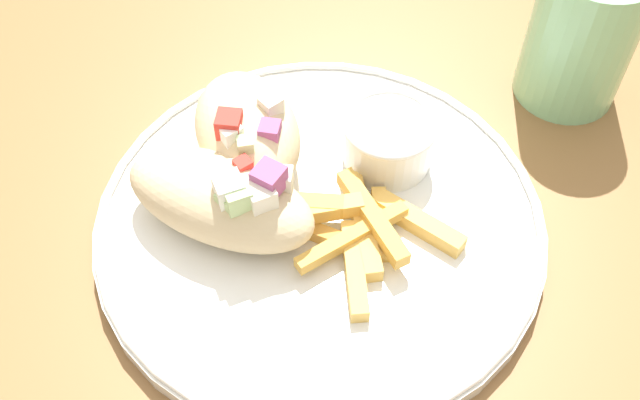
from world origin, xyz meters
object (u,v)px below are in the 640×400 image
at_px(pita_sandwich_far, 247,131).
at_px(water_glass, 580,39).
at_px(pita_sandwich_near, 222,199).
at_px(sauce_ramekin, 389,138).
at_px(plate, 320,221).
at_px(fries_pile, 355,227).

xyz_separation_m(pita_sandwich_far, water_glass, (0.17, 0.19, 0.01)).
bearing_deg(pita_sandwich_far, pita_sandwich_near, -31.95).
distance_m(sauce_ramekin, water_glass, 0.17).
height_order(pita_sandwich_near, water_glass, water_glass).
xyz_separation_m(pita_sandwich_far, sauce_ramekin, (0.09, 0.05, -0.01)).
bearing_deg(plate, fries_pile, -3.84).
xyz_separation_m(plate, pita_sandwich_far, (-0.07, 0.02, 0.03)).
relative_size(pita_sandwich_near, water_glass, 1.19).
xyz_separation_m(plate, water_glass, (0.10, 0.22, 0.04)).
bearing_deg(water_glass, plate, -115.74).
bearing_deg(water_glass, fries_pile, -109.43).
bearing_deg(pita_sandwich_near, fries_pile, 17.09).
height_order(pita_sandwich_far, sauce_ramekin, pita_sandwich_far).
distance_m(pita_sandwich_far, sauce_ramekin, 0.10).
xyz_separation_m(pita_sandwich_near, water_glass, (0.16, 0.25, 0.01)).
distance_m(fries_pile, sauce_ramekin, 0.07).
bearing_deg(sauce_ramekin, fries_pile, -81.50).
bearing_deg(pita_sandwich_far, fries_pile, 28.50).
height_order(plate, pita_sandwich_far, pita_sandwich_far).
relative_size(pita_sandwich_near, pita_sandwich_far, 1.10).
relative_size(plate, water_glass, 2.66).
height_order(fries_pile, sauce_ramekin, sauce_ramekin).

